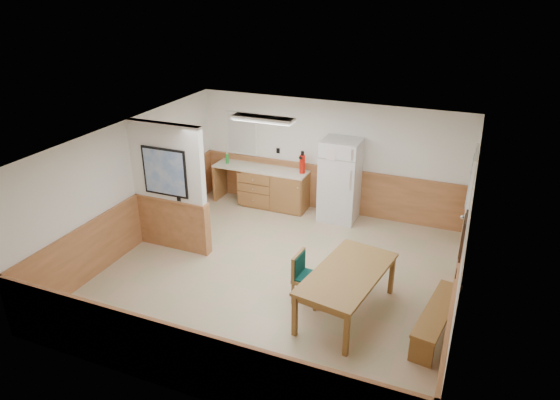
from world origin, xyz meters
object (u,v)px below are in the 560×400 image
at_px(refrigerator, 340,180).
at_px(dining_chair, 304,274).
at_px(dining_bench, 438,314).
at_px(dining_table, 347,277).
at_px(soap_bottle, 227,159).
at_px(fire_extinguisher, 302,164).

height_order(refrigerator, dining_chair, refrigerator).
xyz_separation_m(refrigerator, dining_chair, (0.32, -3.13, -0.40)).
relative_size(dining_bench, dining_chair, 1.91).
distance_m(dining_table, dining_bench, 1.41).
xyz_separation_m(dining_table, soap_bottle, (-3.77, 3.24, 0.35)).
xyz_separation_m(dining_table, fire_extinguisher, (-1.95, 3.31, 0.46)).
distance_m(refrigerator, dining_table, 3.39).
relative_size(dining_table, dining_bench, 1.24).
height_order(dining_table, dining_chair, dining_chair).
bearing_deg(dining_chair, fire_extinguisher, 115.18).
distance_m(fire_extinguisher, soap_bottle, 1.82).
distance_m(dining_chair, soap_bottle, 4.41).
bearing_deg(soap_bottle, dining_bench, -32.11).
relative_size(refrigerator, dining_bench, 1.10).
relative_size(dining_bench, fire_extinguisher, 3.23).
xyz_separation_m(dining_chair, soap_bottle, (-3.04, 3.16, 0.52)).
relative_size(dining_bench, soap_bottle, 7.10).
xyz_separation_m(dining_bench, dining_chair, (-2.10, 0.07, 0.15)).
height_order(dining_chair, fire_extinguisher, fire_extinguisher).
bearing_deg(fire_extinguisher, soap_bottle, 161.23).
bearing_deg(dining_table, fire_extinguisher, 129.87).
height_order(dining_bench, fire_extinguisher, fire_extinguisher).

